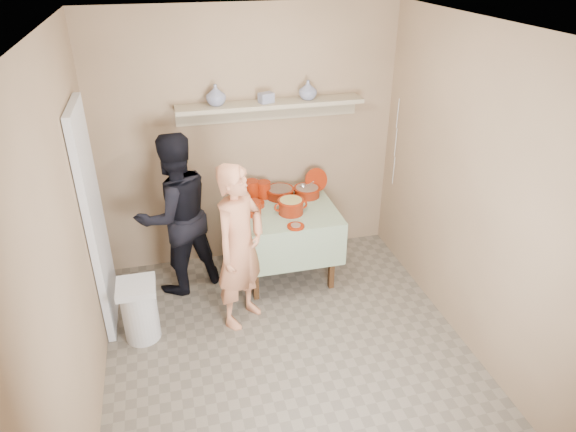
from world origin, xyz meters
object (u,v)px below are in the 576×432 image
object	(u,v)px
trash_bin	(140,311)
person_helper	(176,215)
serving_table	(285,218)
person_cook	(240,247)
cazuela_rice	(291,205)

from	to	relation	value
trash_bin	person_helper	bearing A→B (deg)	60.68
serving_table	person_cook	bearing A→B (deg)	-130.99
person_cook	person_helper	size ratio (longest dim) A/B	0.95
serving_table	cazuela_rice	size ratio (longest dim) A/B	2.95
person_cook	trash_bin	distance (m)	1.01
person_cook	cazuela_rice	size ratio (longest dim) A/B	4.61
cazuela_rice	trash_bin	xyz separation A→B (m)	(-1.47, -0.54, -0.56)
serving_table	trash_bin	size ratio (longest dim) A/B	1.74
person_helper	trash_bin	size ratio (longest dim) A/B	2.86
person_cook	cazuela_rice	distance (m)	0.77
cazuela_rice	person_helper	bearing A→B (deg)	171.60
person_helper	trash_bin	distance (m)	0.95
person_helper	serving_table	size ratio (longest dim) A/B	1.65
person_helper	serving_table	xyz separation A→B (m)	(1.05, -0.02, -0.16)
person_helper	cazuela_rice	xyz separation A→B (m)	(1.08, -0.16, 0.04)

